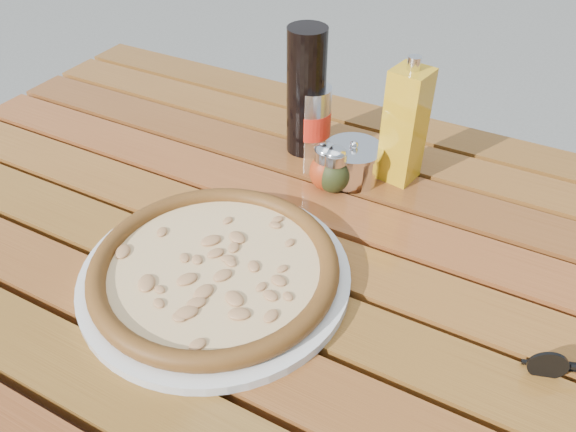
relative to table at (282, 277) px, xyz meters
The scene contains 9 objects.
table is the anchor object (origin of this frame).
plate 0.14m from the table, 109.61° to the right, with size 0.36×0.36×0.01m, color silver.
pizza 0.15m from the table, 109.61° to the right, with size 0.42×0.42×0.03m.
pepper_shaker 0.19m from the table, 89.70° to the left, with size 0.07×0.07×0.08m.
oregano_shaker 0.19m from the table, 84.45° to the left, with size 0.06×0.06×0.08m.
dark_bottle 0.31m from the table, 109.00° to the left, with size 0.07×0.07×0.22m, color black.
soda_can 0.28m from the table, 106.60° to the left, with size 0.07×0.07×0.12m.
olive_oil_cruet 0.30m from the table, 68.00° to the left, with size 0.06×0.06×0.21m.
parmesan_tin 0.22m from the table, 81.82° to the left, with size 0.13×0.13×0.07m.
Camera 1 is at (0.30, -0.53, 1.29)m, focal length 35.00 mm.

